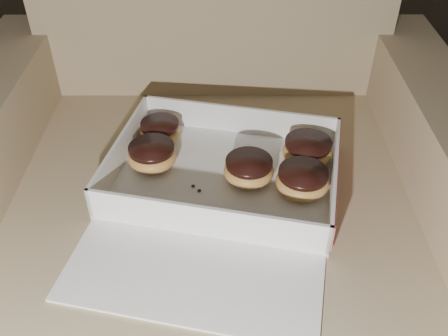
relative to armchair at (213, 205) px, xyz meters
name	(u,v)px	position (x,y,z in m)	size (l,w,h in m)	color
armchair	(213,205)	(0.00, 0.00, 0.00)	(0.95, 0.81, 1.00)	#9E8B64
bakery_box	(221,189)	(0.02, -0.11, 0.15)	(0.48, 0.53, 0.07)	white
donut_a	(152,155)	(-0.11, -0.04, 0.16)	(0.09, 0.09, 0.05)	#E0A14E
donut_b	(307,150)	(0.18, -0.03, 0.17)	(0.09, 0.09, 0.05)	#E0A14E
donut_c	(160,130)	(-0.10, 0.04, 0.16)	(0.08, 0.08, 0.04)	#E0A14E
donut_d	(249,169)	(0.07, -0.08, 0.16)	(0.09, 0.09, 0.05)	#E0A14E
donut_e	(302,181)	(0.16, -0.11, 0.17)	(0.09, 0.09, 0.05)	#E0A14E
crumb_a	(193,186)	(-0.03, -0.10, 0.14)	(0.01, 0.01, 0.00)	black
crumb_b	(199,190)	(-0.02, -0.11, 0.14)	(0.01, 0.01, 0.00)	black
crumb_c	(306,195)	(0.17, -0.12, 0.14)	(0.01, 0.01, 0.00)	black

